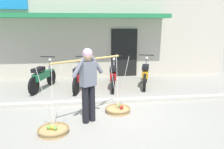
# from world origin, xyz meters

# --- Properties ---
(ground_plane) EXTENTS (90.00, 90.00, 0.00)m
(ground_plane) POSITION_xyz_m (0.00, 0.00, 0.00)
(ground_plane) COLOR #9E998C
(sidewalk_curb) EXTENTS (20.00, 0.24, 0.10)m
(sidewalk_curb) POSITION_xyz_m (0.00, 0.70, 0.05)
(sidewalk_curb) COLOR #BAB4A5
(sidewalk_curb) RESTS_ON ground
(fruit_vendor) EXTENTS (1.52, 1.00, 1.70)m
(fruit_vendor) POSITION_xyz_m (-0.56, -0.50, 0.98)
(fruit_vendor) COLOR black
(fruit_vendor) RESTS_ON ground
(fruit_basket_left_side) EXTENTS (0.65, 0.65, 1.45)m
(fruit_basket_left_side) POSITION_xyz_m (-1.31, -0.98, 0.07)
(fruit_basket_left_side) COLOR tan
(fruit_basket_left_side) RESTS_ON ground
(fruit_basket_right_side) EXTENTS (0.65, 0.65, 1.45)m
(fruit_basket_right_side) POSITION_xyz_m (0.19, -0.02, 0.08)
(fruit_basket_right_side) COLOR tan
(fruit_basket_right_side) RESTS_ON ground
(motorcycle_nearest_shop) EXTENTS (0.73, 1.75, 1.09)m
(motorcycle_nearest_shop) POSITION_xyz_m (-2.03, 2.32, 0.45)
(motorcycle_nearest_shop) COLOR black
(motorcycle_nearest_shop) RESTS_ON ground
(motorcycle_second_in_row) EXTENTS (0.63, 1.79, 1.09)m
(motorcycle_second_in_row) POSITION_xyz_m (-0.76, 2.16, 0.45)
(motorcycle_second_in_row) COLOR black
(motorcycle_second_in_row) RESTS_ON ground
(motorcycle_third_in_row) EXTENTS (0.54, 1.81, 1.09)m
(motorcycle_third_in_row) POSITION_xyz_m (0.38, 2.18, 0.45)
(motorcycle_third_in_row) COLOR black
(motorcycle_third_in_row) RESTS_ON ground
(motorcycle_end_of_row) EXTENTS (0.72, 1.76, 1.09)m
(motorcycle_end_of_row) POSITION_xyz_m (1.55, 2.29, 0.45)
(motorcycle_end_of_row) COLOR black
(motorcycle_end_of_row) RESTS_ON ground
(storefront_building) EXTENTS (13.00, 6.00, 4.20)m
(storefront_building) POSITION_xyz_m (-0.86, 6.53, 2.10)
(storefront_building) COLOR beige
(storefront_building) RESTS_ON ground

